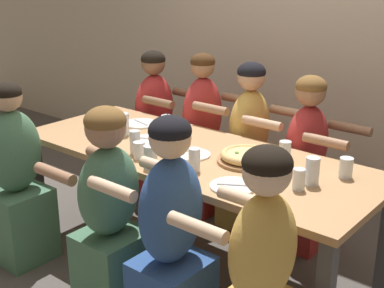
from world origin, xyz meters
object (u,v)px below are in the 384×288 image
object	(u,v)px
drinking_glass_f	(139,151)
diner_near_center	(110,221)
empty_plate_a	(233,186)
cocktail_glass_blue	(167,124)
drinking_glass_g	(135,143)
pizza_board_main	(246,157)
diner_near_right	(260,288)
drinking_glass_h	(299,179)
diner_far_left	(155,130)
diner_far_center	(249,153)
empty_plate_b	(192,155)
drinking_glass_a	(151,158)
drinking_glass_e	(346,169)
diner_near_left	(17,183)
drinking_glass_b	(124,125)
diner_far_midleft	(203,141)
drinking_glass_i	(285,151)
drinking_glass_c	(312,173)
empty_plate_d	(147,140)
diner_near_midright	(171,247)
drinking_glass_j	(106,134)
empty_plate_c	(141,124)
diner_far_midright	(305,170)
drinking_glass_d	(194,161)

from	to	relation	value
drinking_glass_f	diner_near_center	xyz separation A→B (m)	(0.15, -0.38, -0.25)
empty_plate_a	cocktail_glass_blue	bearing A→B (deg)	151.52
cocktail_glass_blue	drinking_glass_g	bearing A→B (deg)	-71.07
pizza_board_main	diner_near_right	bearing A→B (deg)	-51.72
drinking_glass_g	drinking_glass_h	distance (m)	1.01
drinking_glass_h	diner_far_left	world-z (taller)	diner_far_left
drinking_glass_f	diner_far_center	bearing A→B (deg)	81.52
empty_plate_b	drinking_glass_g	xyz separation A→B (m)	(-0.28, -0.19, 0.06)
diner_near_right	drinking_glass_a	bearing A→B (deg)	71.34
drinking_glass_e	drinking_glass_g	world-z (taller)	drinking_glass_g
drinking_glass_a	diner_near_left	world-z (taller)	diner_near_left
cocktail_glass_blue	drinking_glass_e	bearing A→B (deg)	0.14
drinking_glass_b	drinking_glass_e	bearing A→B (deg)	9.63
drinking_glass_g	diner_far_midleft	size ratio (longest dim) A/B	0.12
drinking_glass_i	cocktail_glass_blue	bearing A→B (deg)	-178.01
drinking_glass_g	drinking_glass_h	world-z (taller)	drinking_glass_g
drinking_glass_f	diner_far_center	distance (m)	0.98
diner_far_center	diner_far_left	xyz separation A→B (m)	(-0.90, -0.00, -0.01)
drinking_glass_g	diner_near_left	size ratio (longest dim) A/B	0.12
drinking_glass_a	empty_plate_a	bearing A→B (deg)	7.97
diner_near_right	diner_far_left	xyz separation A→B (m)	(-1.84, 1.31, -0.00)
drinking_glass_g	drinking_glass_i	distance (m)	0.87
drinking_glass_c	diner_far_left	size ratio (longest dim) A/B	0.13
drinking_glass_h	drinking_glass_g	bearing A→B (deg)	-171.57
empty_plate_d	diner_near_center	xyz separation A→B (m)	(0.34, -0.64, -0.21)
drinking_glass_c	diner_far_midleft	size ratio (longest dim) A/B	0.12
drinking_glass_g	diner_far_left	xyz separation A→B (m)	(-0.69, 0.89, -0.27)
pizza_board_main	diner_near_midright	bearing A→B (deg)	-84.61
diner_far_center	drinking_glass_h	bearing A→B (deg)	46.57
cocktail_glass_blue	drinking_glass_e	world-z (taller)	cocktail_glass_blue
drinking_glass_h	diner_near_midright	size ratio (longest dim) A/B	0.09
empty_plate_d	drinking_glass_e	distance (m)	1.25
cocktail_glass_blue	drinking_glass_f	bearing A→B (deg)	-64.75
drinking_glass_e	drinking_glass_i	world-z (taller)	drinking_glass_i
drinking_glass_j	diner_far_center	xyz separation A→B (m)	(0.51, 0.86, -0.25)
pizza_board_main	drinking_glass_b	world-z (taller)	drinking_glass_b
pizza_board_main	diner_near_left	world-z (taller)	diner_near_left
cocktail_glass_blue	drinking_glass_j	xyz separation A→B (m)	(-0.14, -0.41, 0.00)
empty_plate_a	drinking_glass_a	xyz separation A→B (m)	(-0.50, -0.07, 0.05)
cocktail_glass_blue	diner_far_center	size ratio (longest dim) A/B	0.11
empty_plate_c	drinking_glass_e	size ratio (longest dim) A/B	2.17
drinking_glass_e	diner_near_midright	distance (m)	1.01
drinking_glass_a	diner_far_center	xyz separation A→B (m)	(-0.01, 1.00, -0.26)
diner_near_midright	drinking_glass_f	bearing A→B (deg)	56.82
drinking_glass_c	drinking_glass_f	bearing A→B (deg)	-162.88
diner_far_midright	pizza_board_main	bearing A→B (deg)	-7.13
drinking_glass_j	drinking_glass_d	bearing A→B (deg)	-2.00
drinking_glass_b	diner_near_center	size ratio (longest dim) A/B	0.13
drinking_glass_f	diner_far_midright	world-z (taller)	diner_far_midright
cocktail_glass_blue	drinking_glass_e	xyz separation A→B (m)	(1.27, 0.00, -0.00)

